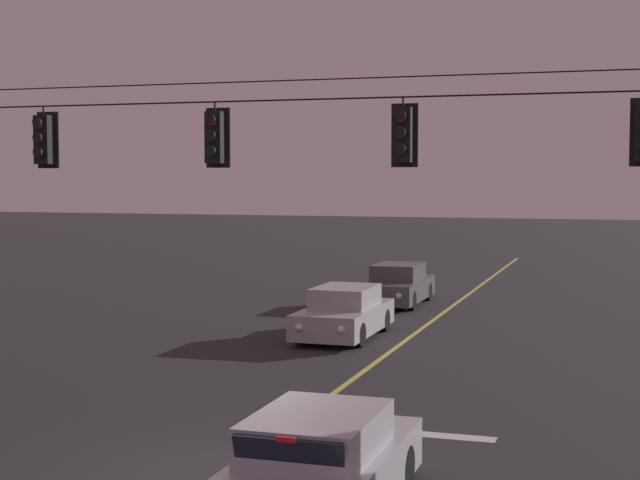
{
  "coord_description": "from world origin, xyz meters",
  "views": [
    {
      "loc": [
        5.62,
        -12.63,
        4.39
      ],
      "look_at": [
        0.0,
        4.94,
        3.18
      ],
      "focal_mm": 54.19,
      "sensor_mm": 36.0,
      "label": 1
    }
  ],
  "objects_px": {
    "traffic_light_left_inner": "(215,137)",
    "car_oncoming_trailing": "(397,285)",
    "car_oncoming_lead": "(344,314)",
    "traffic_light_leftmost": "(43,140)",
    "traffic_light_centre": "(403,135)",
    "car_waiting_near_lane": "(319,468)"
  },
  "relations": [
    {
      "from": "traffic_light_leftmost",
      "to": "traffic_light_centre",
      "type": "xyz_separation_m",
      "value": [
        7.25,
        0.0,
        0.0
      ]
    },
    {
      "from": "car_waiting_near_lane",
      "to": "car_oncoming_trailing",
      "type": "xyz_separation_m",
      "value": [
        -3.79,
        20.65,
        -0.0
      ]
    },
    {
      "from": "traffic_light_leftmost",
      "to": "traffic_light_centre",
      "type": "height_order",
      "value": "same"
    },
    {
      "from": "traffic_light_leftmost",
      "to": "car_oncoming_lead",
      "type": "height_order",
      "value": "traffic_light_leftmost"
    },
    {
      "from": "car_waiting_near_lane",
      "to": "car_oncoming_lead",
      "type": "bearing_deg",
      "value": 104.96
    },
    {
      "from": "traffic_light_left_inner",
      "to": "car_waiting_near_lane",
      "type": "distance_m",
      "value": 7.58
    },
    {
      "from": "traffic_light_leftmost",
      "to": "traffic_light_centre",
      "type": "distance_m",
      "value": 7.25
    },
    {
      "from": "traffic_light_centre",
      "to": "car_oncoming_lead",
      "type": "xyz_separation_m",
      "value": [
        -3.57,
        8.59,
        -4.47
      ]
    },
    {
      "from": "traffic_light_centre",
      "to": "car_oncoming_trailing",
      "type": "distance_m",
      "value": 16.76
    },
    {
      "from": "car_oncoming_lead",
      "to": "car_oncoming_trailing",
      "type": "bearing_deg",
      "value": 91.39
    },
    {
      "from": "traffic_light_left_inner",
      "to": "car_oncoming_trailing",
      "type": "height_order",
      "value": "traffic_light_left_inner"
    },
    {
      "from": "traffic_light_left_inner",
      "to": "car_waiting_near_lane",
      "type": "bearing_deg",
      "value": -53.74
    },
    {
      "from": "traffic_light_leftmost",
      "to": "car_oncoming_lead",
      "type": "bearing_deg",
      "value": 66.77
    },
    {
      "from": "traffic_light_leftmost",
      "to": "car_oncoming_trailing",
      "type": "height_order",
      "value": "traffic_light_leftmost"
    },
    {
      "from": "traffic_light_left_inner",
      "to": "car_oncoming_lead",
      "type": "relative_size",
      "value": 0.28
    },
    {
      "from": "traffic_light_centre",
      "to": "car_oncoming_lead",
      "type": "bearing_deg",
      "value": 112.55
    },
    {
      "from": "traffic_light_centre",
      "to": "car_oncoming_lead",
      "type": "height_order",
      "value": "traffic_light_centre"
    },
    {
      "from": "traffic_light_leftmost",
      "to": "car_oncoming_lead",
      "type": "distance_m",
      "value": 10.36
    },
    {
      "from": "traffic_light_left_inner",
      "to": "car_oncoming_trailing",
      "type": "distance_m",
      "value": 16.34
    },
    {
      "from": "car_oncoming_trailing",
      "to": "car_oncoming_lead",
      "type": "bearing_deg",
      "value": -88.61
    },
    {
      "from": "traffic_light_centre",
      "to": "car_waiting_near_lane",
      "type": "height_order",
      "value": "traffic_light_centre"
    },
    {
      "from": "traffic_light_left_inner",
      "to": "car_oncoming_lead",
      "type": "height_order",
      "value": "traffic_light_left_inner"
    }
  ]
}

